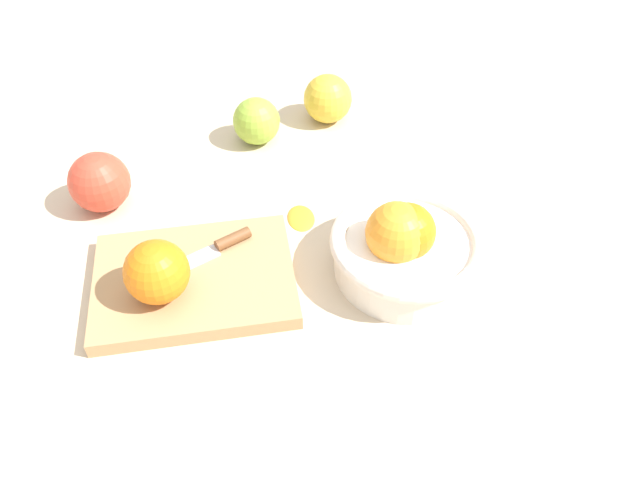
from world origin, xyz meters
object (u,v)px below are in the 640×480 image
at_px(apple_front_left, 328,99).
at_px(apple_front_right, 100,182).
at_px(cutting_board, 195,280).
at_px(knife, 209,251).
at_px(orange_on_board, 157,272).
at_px(apple_front_left_2, 256,121).
at_px(bowl, 406,247).

bearing_deg(apple_front_left, apple_front_right, 12.33).
distance_m(cutting_board, knife, 0.04).
bearing_deg(orange_on_board, apple_front_left_2, -126.75).
distance_m(cutting_board, apple_front_right, 0.20).
bearing_deg(knife, apple_front_left_2, -120.70).
height_order(bowl, apple_front_right, bowl).
height_order(cutting_board, apple_front_left, apple_front_left).
xyz_separation_m(cutting_board, apple_front_left, (-0.28, -0.26, 0.03)).
bearing_deg(bowl, apple_front_left_2, -76.25).
bearing_deg(orange_on_board, bowl, 168.94).
xyz_separation_m(knife, apple_front_left, (-0.25, -0.24, 0.01)).
xyz_separation_m(apple_front_left, apple_front_left_2, (0.12, 0.01, -0.00)).
bearing_deg(knife, apple_front_right, -57.91).
bearing_deg(apple_front_right, orange_on_board, 100.12).
bearing_deg(knife, cutting_board, 44.55).
xyz_separation_m(orange_on_board, apple_front_left_2, (-0.20, -0.27, -0.02)).
xyz_separation_m(orange_on_board, knife, (-0.07, -0.04, -0.03)).
height_order(orange_on_board, apple_front_right, orange_on_board).
height_order(apple_front_left, apple_front_right, apple_front_right).
xyz_separation_m(orange_on_board, apple_front_right, (0.04, -0.20, -0.02)).
relative_size(cutting_board, apple_front_left, 3.09).
bearing_deg(apple_front_right, apple_front_left, -167.67).
relative_size(knife, apple_front_left, 2.06).
bearing_deg(apple_front_right, cutting_board, 112.10).
relative_size(orange_on_board, apple_front_right, 0.91).
distance_m(apple_front_left, apple_front_left_2, 0.12).
xyz_separation_m(bowl, apple_front_left, (-0.04, -0.34, -0.00)).
xyz_separation_m(apple_front_left, apple_front_right, (0.36, 0.08, 0.00)).
bearing_deg(cutting_board, apple_front_left_2, -122.46).
bearing_deg(apple_front_left, apple_front_left_2, 6.38).
bearing_deg(apple_front_left_2, cutting_board, 57.54).
xyz_separation_m(bowl, orange_on_board, (0.28, -0.05, 0.02)).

